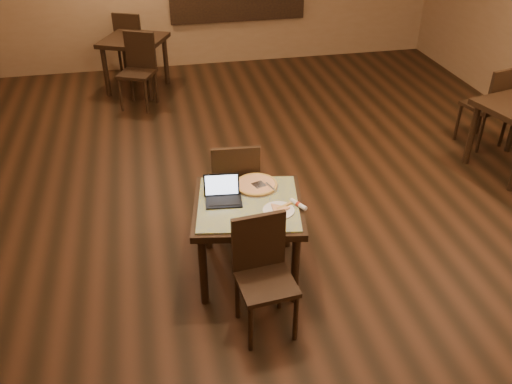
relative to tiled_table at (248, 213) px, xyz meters
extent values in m
plane|color=black|center=(0.45, 0.73, -0.66)|extent=(10.00, 10.00, 0.00)
cylinder|color=black|center=(-0.44, -0.31, -0.31)|extent=(0.07, 0.07, 0.71)
cylinder|color=black|center=(-0.31, 0.44, -0.31)|extent=(0.07, 0.07, 0.71)
cylinder|color=black|center=(0.31, -0.44, -0.31)|extent=(0.07, 0.07, 0.71)
cylinder|color=black|center=(0.44, 0.31, -0.31)|extent=(0.07, 0.07, 0.71)
cube|color=black|center=(0.00, 0.00, 0.06)|extent=(1.07, 1.07, 0.06)
cube|color=#173996|center=(0.00, 0.00, 0.09)|extent=(0.97, 0.97, 0.02)
cylinder|color=black|center=(-0.16, -0.90, -0.43)|extent=(0.04, 0.04, 0.46)
cylinder|color=black|center=(-0.20, -0.54, -0.43)|extent=(0.04, 0.04, 0.46)
cylinder|color=black|center=(0.20, -0.86, -0.43)|extent=(0.04, 0.04, 0.46)
cylinder|color=black|center=(0.16, -0.50, -0.43)|extent=(0.04, 0.04, 0.46)
cube|color=black|center=(0.00, -0.70, -0.18)|extent=(0.47, 0.47, 0.04)
cube|color=black|center=(-0.02, -0.51, 0.08)|extent=(0.43, 0.08, 0.49)
cylinder|color=black|center=(0.20, 0.88, -0.42)|extent=(0.04, 0.04, 0.48)
cylinder|color=black|center=(0.18, 0.50, -0.42)|extent=(0.04, 0.04, 0.48)
cylinder|color=black|center=(-0.18, 0.90, -0.42)|extent=(0.04, 0.04, 0.48)
cylinder|color=black|center=(-0.20, 0.52, -0.42)|extent=(0.04, 0.04, 0.48)
cube|color=black|center=(0.00, 0.70, -0.16)|extent=(0.48, 0.48, 0.04)
cube|color=black|center=(-0.02, 0.50, 0.11)|extent=(0.45, 0.08, 0.51)
cube|color=black|center=(-0.20, 0.05, 0.11)|extent=(0.32, 0.24, 0.01)
cube|color=black|center=(-0.20, 0.16, 0.21)|extent=(0.31, 0.08, 0.20)
cube|color=silver|center=(-0.20, 0.15, 0.21)|extent=(0.28, 0.06, 0.17)
cylinder|color=white|center=(0.22, -0.18, 0.11)|extent=(0.26, 0.26, 0.01)
cylinder|color=silver|center=(0.12, 0.24, 0.11)|extent=(0.39, 0.39, 0.01)
cylinder|color=beige|center=(0.12, 0.24, 0.12)|extent=(0.36, 0.36, 0.02)
torus|color=#C08F3D|center=(0.12, 0.24, 0.12)|extent=(0.38, 0.38, 0.02)
cube|color=silver|center=(0.14, 0.22, 0.13)|extent=(0.18, 0.27, 0.01)
cylinder|color=white|center=(0.40, -0.14, 0.12)|extent=(0.11, 0.17, 0.04)
cylinder|color=red|center=(0.40, -0.14, 0.12)|extent=(0.05, 0.05, 0.04)
cylinder|color=black|center=(3.02, 1.45, -0.27)|extent=(0.08, 0.08, 0.78)
cylinder|color=black|center=(3.59, 2.15, -0.41)|extent=(0.04, 0.04, 0.50)
cylinder|color=black|center=(3.69, 1.76, -0.41)|extent=(0.04, 0.04, 0.50)
cylinder|color=black|center=(3.21, 2.06, -0.41)|extent=(0.04, 0.04, 0.50)
cylinder|color=black|center=(3.30, 1.67, -0.41)|extent=(0.04, 0.04, 0.50)
cube|color=black|center=(3.45, 1.91, -0.14)|extent=(0.56, 0.56, 0.04)
cube|color=black|center=(3.50, 1.71, 0.15)|extent=(0.46, 0.15, 0.53)
cylinder|color=black|center=(-1.33, 4.55, -0.27)|extent=(0.08, 0.08, 0.78)
cylinder|color=black|center=(-1.03, 5.19, -0.27)|extent=(0.08, 0.08, 0.78)
cylinder|color=black|center=(-0.69, 4.26, -0.27)|extent=(0.08, 0.08, 0.78)
cylinder|color=black|center=(-0.39, 4.90, -0.27)|extent=(0.08, 0.08, 0.78)
cube|color=black|center=(-0.86, 4.73, 0.13)|extent=(1.17, 1.17, 0.07)
cylinder|color=black|center=(-1.12, 3.91, -0.41)|extent=(0.04, 0.04, 0.50)
cylinder|color=black|center=(-0.96, 4.27, -0.41)|extent=(0.04, 0.04, 0.50)
cylinder|color=black|center=(-0.76, 3.75, -0.41)|extent=(0.04, 0.04, 0.50)
cylinder|color=black|center=(-0.60, 4.11, -0.41)|extent=(0.04, 0.04, 0.50)
cube|color=black|center=(-0.86, 4.01, -0.14)|extent=(0.61, 0.61, 0.04)
cube|color=black|center=(-0.77, 4.20, 0.14)|extent=(0.44, 0.23, 0.53)
cylinder|color=black|center=(-0.60, 5.54, -0.41)|extent=(0.04, 0.04, 0.50)
cylinder|color=black|center=(-0.76, 5.18, -0.41)|extent=(0.04, 0.04, 0.50)
cylinder|color=black|center=(-0.96, 5.71, -0.41)|extent=(0.04, 0.04, 0.50)
cylinder|color=black|center=(-1.12, 5.35, -0.41)|extent=(0.04, 0.04, 0.50)
cube|color=black|center=(-0.86, 5.44, -0.14)|extent=(0.61, 0.61, 0.04)
cube|color=black|center=(-0.95, 5.25, 0.14)|extent=(0.44, 0.23, 0.53)
camera|label=1|loc=(-0.72, -3.73, 2.64)|focal=38.00mm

